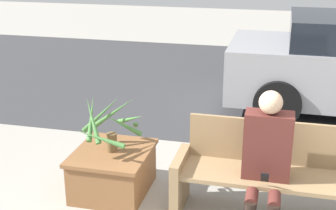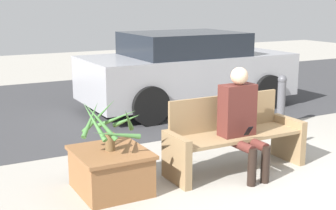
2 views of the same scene
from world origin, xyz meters
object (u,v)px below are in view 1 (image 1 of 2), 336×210
bench (269,176)px  potted_plant (111,124)px  person_seated (267,155)px  planter_box (113,170)px

bench → potted_plant: size_ratio=2.59×
person_seated → potted_plant: size_ratio=1.89×
bench → potted_plant: bearing=177.0°
bench → planter_box: bench is taller
person_seated → potted_plant: 1.59m
bench → person_seated: bearing=-100.7°
planter_box → bench: bearing=-2.8°
person_seated → bench: bearing=79.3°
planter_box → potted_plant: (-0.00, 0.01, 0.51)m
bench → planter_box: bearing=177.2°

